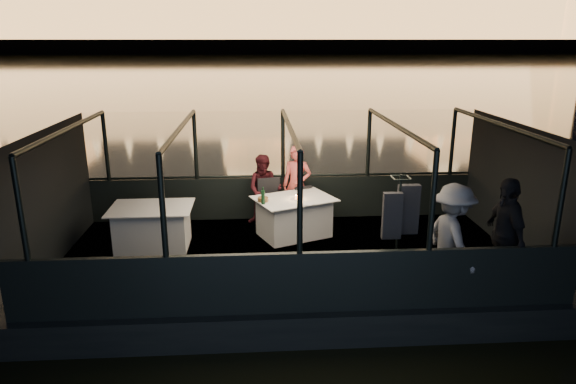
{
  "coord_description": "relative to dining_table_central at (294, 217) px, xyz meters",
  "views": [
    {
      "loc": [
        -0.58,
        -8.44,
        4.2
      ],
      "look_at": [
        0.0,
        0.4,
        1.55
      ],
      "focal_mm": 32.0,
      "sensor_mm": 36.0,
      "label": 1
    }
  ],
  "objects": [
    {
      "name": "boat_hull",
      "position": [
        -0.15,
        -0.93,
        -0.89
      ],
      "size": [
        8.6,
        4.4,
        1.0
      ],
      "primitive_type": "cube",
      "color": "black",
      "rests_on": "river_water"
    },
    {
      "name": "canopy_ribs",
      "position": [
        -0.15,
        -0.93,
        0.76
      ],
      "size": [
        8.0,
        4.0,
        2.3
      ],
      "primitive_type": null,
      "color": "black",
      "rests_on": "boat_deck"
    },
    {
      "name": "river_water",
      "position": [
        -0.15,
        79.07,
        -0.89
      ],
      "size": [
        500.0,
        500.0,
        0.0
      ],
      "primitive_type": "plane",
      "color": "black",
      "rests_on": "ground"
    },
    {
      "name": "cabin_glass_port",
      "position": [
        -0.15,
        1.07,
        1.21
      ],
      "size": [
        8.0,
        0.02,
        1.4
      ],
      "primitive_type": null,
      "color": "#99B2B2",
      "rests_on": "gunwale_port"
    },
    {
      "name": "cabin_roof_glass",
      "position": [
        -0.15,
        -0.93,
        1.91
      ],
      "size": [
        8.0,
        4.0,
        0.02
      ],
      "primitive_type": null,
      "color": "#99B2B2",
      "rests_on": "boat_deck"
    },
    {
      "name": "wine_glass_white",
      "position": [
        -0.6,
        -0.31,
        0.48
      ],
      "size": [
        0.08,
        0.08,
        0.2
      ],
      "primitive_type": null,
      "rotation": [
        0.0,
        0.0,
        0.16
      ],
      "color": "silver",
      "rests_on": "dining_table_central"
    },
    {
      "name": "gunwale_port",
      "position": [
        -0.15,
        1.07,
        0.06
      ],
      "size": [
        8.0,
        0.08,
        0.9
      ],
      "primitive_type": "cube",
      "color": "black",
      "rests_on": "boat_deck"
    },
    {
      "name": "chair_port_left",
      "position": [
        -0.47,
        0.45,
        0.06
      ],
      "size": [
        0.55,
        0.55,
        0.99
      ],
      "primitive_type": "cube",
      "rotation": [
        0.0,
        0.0,
        0.23
      ],
      "color": "black",
      "rests_on": "boat_deck"
    },
    {
      "name": "dining_table_central",
      "position": [
        0.0,
        0.0,
        0.0
      ],
      "size": [
        1.75,
        1.53,
        0.77
      ],
      "primitive_type": "cube",
      "rotation": [
        0.0,
        0.0,
        0.4
      ],
      "color": "white",
      "rests_on": "boat_deck"
    },
    {
      "name": "dining_table_aft",
      "position": [
        -2.63,
        -0.41,
        0.0
      ],
      "size": [
        1.48,
        1.07,
        0.78
      ],
      "primitive_type": "cube",
      "rotation": [
        0.0,
        0.0,
        0.0
      ],
      "color": "silver",
      "rests_on": "boat_deck"
    },
    {
      "name": "person_man_maroon",
      "position": [
        -0.55,
        0.72,
        0.36
      ],
      "size": [
        0.79,
        0.66,
        1.46
      ],
      "primitive_type": "imported",
      "rotation": [
        0.0,
        0.0,
        -0.18
      ],
      "color": "#3C1016",
      "rests_on": "boat_deck"
    },
    {
      "name": "coat_stand",
      "position": [
        1.38,
        -2.3,
        0.51
      ],
      "size": [
        0.59,
        0.52,
        1.81
      ],
      "primitive_type": null,
      "rotation": [
        0.0,
        0.0,
        -0.25
      ],
      "color": "black",
      "rests_on": "boat_deck"
    },
    {
      "name": "person_woman_coral",
      "position": [
        0.11,
        0.72,
        0.36
      ],
      "size": [
        0.67,
        0.53,
        1.64
      ],
      "primitive_type": "imported",
      "rotation": [
        0.0,
        0.0,
        -0.27
      ],
      "color": "#DD5750",
      "rests_on": "boat_deck"
    },
    {
      "name": "passenger_dark",
      "position": [
        2.96,
        -2.44,
        0.47
      ],
      "size": [
        0.44,
        1.05,
        1.78
      ],
      "primitive_type": "imported",
      "rotation": [
        0.0,
        0.0,
        4.72
      ],
      "color": "black",
      "rests_on": "boat_deck"
    },
    {
      "name": "chair_port_right",
      "position": [
        0.24,
        0.45,
        0.06
      ],
      "size": [
        0.48,
        0.48,
        0.81
      ],
      "primitive_type": "cube",
      "rotation": [
        0.0,
        0.0,
        0.35
      ],
      "color": "black",
      "rests_on": "boat_deck"
    },
    {
      "name": "embankment",
      "position": [
        -0.15,
        209.07,
        0.11
      ],
      "size": [
        400.0,
        140.0,
        6.0
      ],
      "primitive_type": "cube",
      "color": "#423D33",
      "rests_on": "ground"
    },
    {
      "name": "boat_deck",
      "position": [
        -0.15,
        -0.93,
        -0.41
      ],
      "size": [
        8.0,
        4.0,
        0.04
      ],
      "primitive_type": "cube",
      "color": "black",
      "rests_on": "boat_hull"
    },
    {
      "name": "amber_candle",
      "position": [
        0.04,
        -0.06,
        0.42
      ],
      "size": [
        0.06,
        0.06,
        0.07
      ],
      "primitive_type": "cylinder",
      "rotation": [
        0.0,
        0.0,
        -0.27
      ],
      "color": "orange",
      "rests_on": "dining_table_central"
    },
    {
      "name": "plate_near",
      "position": [
        0.22,
        -0.4,
        0.39
      ],
      "size": [
        0.27,
        0.27,
        0.01
      ],
      "primitive_type": "cylinder",
      "rotation": [
        0.0,
        0.0,
        -0.28
      ],
      "color": "white",
      "rests_on": "dining_table_central"
    },
    {
      "name": "end_wall_aft",
      "position": [
        3.85,
        -0.93,
        0.76
      ],
      "size": [
        0.02,
        4.0,
        2.3
      ],
      "primitive_type": null,
      "color": "black",
      "rests_on": "boat_deck"
    },
    {
      "name": "plate_far",
      "position": [
        -0.59,
        0.02,
        0.39
      ],
      "size": [
        0.3,
        0.3,
        0.02
      ],
      "primitive_type": "cylinder",
      "rotation": [
        0.0,
        0.0,
        -0.16
      ],
      "color": "white",
      "rests_on": "dining_table_central"
    },
    {
      "name": "passenger_stripe",
      "position": [
        2.17,
        -2.45,
        0.47
      ],
      "size": [
        0.79,
        1.19,
        1.7
      ],
      "primitive_type": "imported",
      "rotation": [
        0.0,
        0.0,
        1.74
      ],
      "color": "white",
      "rests_on": "boat_deck"
    },
    {
      "name": "wine_bottle",
      "position": [
        -0.6,
        -0.32,
        0.53
      ],
      "size": [
        0.08,
        0.08,
        0.32
      ],
      "primitive_type": "cylinder",
      "rotation": [
        0.0,
        0.0,
        0.26
      ],
      "color": "#15391D",
      "rests_on": "dining_table_central"
    },
    {
      "name": "wine_glass_red",
      "position": [
        0.14,
        0.01,
        0.48
      ],
      "size": [
        0.07,
        0.07,
        0.17
      ],
      "primitive_type": null,
      "rotation": [
        0.0,
        0.0,
        0.37
      ],
      "color": "silver",
      "rests_on": "dining_table_central"
    },
    {
      "name": "cabin_glass_starboard",
      "position": [
        -0.15,
        -2.93,
        1.21
      ],
      "size": [
        8.0,
        0.02,
        1.4
      ],
      "primitive_type": null,
      "color": "#99B2B2",
      "rests_on": "gunwale_starboard"
    },
    {
      "name": "bread_basket",
      "position": [
        -0.6,
        -0.16,
        0.42
      ],
      "size": [
        0.22,
        0.22,
        0.08
      ],
      "primitive_type": "cylinder",
      "rotation": [
        0.0,
        0.0,
        -0.13
      ],
      "color": "brown",
      "rests_on": "dining_table_central"
    },
    {
      "name": "gunwale_starboard",
      "position": [
        -0.15,
        -2.93,
        0.06
      ],
      "size": [
        8.0,
        0.08,
        0.9
      ],
      "primitive_type": "cube",
      "color": "black",
      "rests_on": "boat_deck"
    },
    {
      "name": "end_wall_fore",
      "position": [
        -4.15,
        -0.93,
        0.76
      ],
      "size": [
        0.02,
        4.0,
        2.3
      ],
      "primitive_type": null,
      "color": "black",
      "rests_on": "boat_deck"
    }
  ]
}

